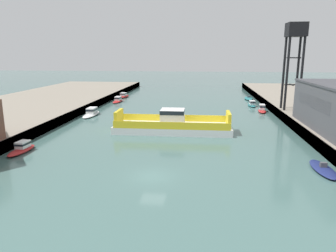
% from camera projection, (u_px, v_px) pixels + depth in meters
% --- Properties ---
extents(ground_plane, '(400.00, 400.00, 0.00)m').
position_uv_depth(ground_plane, '(153.00, 176.00, 31.53)').
color(ground_plane, '#476B66').
extents(chain_ferry, '(18.46, 6.17, 3.63)m').
position_uv_depth(chain_ferry, '(173.00, 125.00, 49.47)').
color(chain_ferry, silver).
rests_on(chain_ferry, ground).
extents(moored_boat_near_left, '(1.92, 6.34, 1.41)m').
position_uv_depth(moored_boat_near_left, '(118.00, 100.00, 80.63)').
color(moored_boat_near_left, red).
rests_on(moored_boat_near_left, ground).
extents(moored_boat_near_right, '(2.35, 6.63, 1.04)m').
position_uv_depth(moored_boat_near_right, '(249.00, 98.00, 85.53)').
color(moored_boat_near_right, '#237075').
rests_on(moored_boat_near_right, ground).
extents(moored_boat_mid_left, '(2.04, 5.14, 1.61)m').
position_uv_depth(moored_boat_mid_left, '(262.00, 109.00, 66.78)').
color(moored_boat_mid_left, red).
rests_on(moored_boat_mid_left, ground).
extents(moored_boat_mid_right, '(2.00, 6.00, 0.96)m').
position_uv_depth(moored_boat_mid_right, '(323.00, 169.00, 32.89)').
color(moored_boat_mid_right, navy).
rests_on(moored_boat_mid_right, ground).
extents(moored_boat_far_left, '(1.93, 5.16, 1.36)m').
position_uv_depth(moored_boat_far_left, '(22.00, 148.00, 39.17)').
color(moored_boat_far_left, red).
rests_on(moored_boat_far_left, ground).
extents(moored_boat_far_right, '(2.36, 7.82, 1.53)m').
position_uv_depth(moored_boat_far_right, '(91.00, 112.00, 63.00)').
color(moored_boat_far_right, white).
rests_on(moored_boat_far_right, ground).
extents(moored_boat_upstream_a, '(1.98, 4.94, 1.42)m').
position_uv_depth(moored_boat_upstream_a, '(252.00, 104.00, 73.93)').
color(moored_boat_upstream_a, '#237075').
rests_on(moored_boat_upstream_a, ground).
extents(moored_boat_upstream_b, '(2.44, 5.94, 1.41)m').
position_uv_depth(moored_boat_upstream_b, '(124.00, 96.00, 89.23)').
color(moored_boat_upstream_b, red).
rests_on(moored_boat_upstream_b, ground).
extents(crane_tower, '(3.41, 3.41, 16.15)m').
position_uv_depth(crane_tower, '(295.00, 42.00, 57.94)').
color(crane_tower, black).
rests_on(crane_tower, quay_right).
extents(bollard_left_aft, '(0.32, 0.32, 0.71)m').
position_uv_depth(bollard_left_aft, '(5.00, 135.00, 39.76)').
color(bollard_left_aft, black).
rests_on(bollard_left_aft, quay_left).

